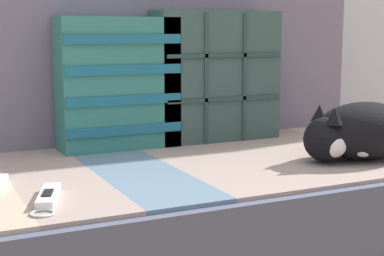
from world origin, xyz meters
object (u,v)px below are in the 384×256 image
at_px(couch, 163,225).
at_px(throw_pillow_striped, 118,83).
at_px(sleeping_cat, 358,133).
at_px(throw_pillow_quilted, 216,76).
at_px(game_remote_near, 48,197).

xyz_separation_m(couch, throw_pillow_striped, (-0.05, 0.23, 0.38)).
bearing_deg(throw_pillow_striped, sleeping_cat, -39.95).
xyz_separation_m(throw_pillow_quilted, game_remote_near, (-0.66, -0.49, -0.20)).
bearing_deg(throw_pillow_striped, throw_pillow_quilted, 0.09).
distance_m(throw_pillow_striped, game_remote_near, 0.62).
xyz_separation_m(couch, sleeping_cat, (0.50, -0.22, 0.26)).
bearing_deg(game_remote_near, couch, 34.90).
height_order(couch, throw_pillow_striped, throw_pillow_striped).
bearing_deg(game_remote_near, throw_pillow_quilted, 36.78).
relative_size(throw_pillow_quilted, throw_pillow_striped, 1.06).
relative_size(couch, throw_pillow_striped, 4.48).
distance_m(sleeping_cat, game_remote_near, 0.87).
bearing_deg(sleeping_cat, throw_pillow_striped, 140.05).
xyz_separation_m(throw_pillow_quilted, throw_pillow_striped, (-0.34, -0.00, -0.01)).
height_order(couch, throw_pillow_quilted, throw_pillow_quilted).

